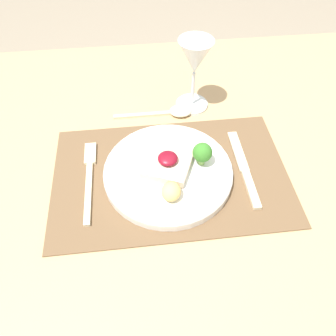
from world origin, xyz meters
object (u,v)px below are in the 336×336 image
at_px(fork, 89,175).
at_px(wine_glass_near, 195,61).
at_px(dinner_plate, 169,170).
at_px(knife, 245,172).
at_px(spoon, 173,112).

distance_m(fork, wine_glass_near, 0.34).
bearing_deg(dinner_plate, wine_glass_near, 69.16).
distance_m(knife, wine_glass_near, 0.27).
bearing_deg(fork, dinner_plate, -4.90).
height_order(dinner_plate, wine_glass_near, wine_glass_near).
height_order(fork, wine_glass_near, wine_glass_near).
height_order(knife, spoon, spoon).
bearing_deg(wine_glass_near, fork, -140.67).
height_order(dinner_plate, fork, dinner_plate).
xyz_separation_m(dinner_plate, fork, (-0.16, 0.02, -0.01)).
bearing_deg(fork, knife, -4.99).
relative_size(dinner_plate, fork, 1.27).
bearing_deg(wine_glass_near, spoon, -151.72).
height_order(spoon, wine_glass_near, wine_glass_near).
height_order(dinner_plate, knife, dinner_plate).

